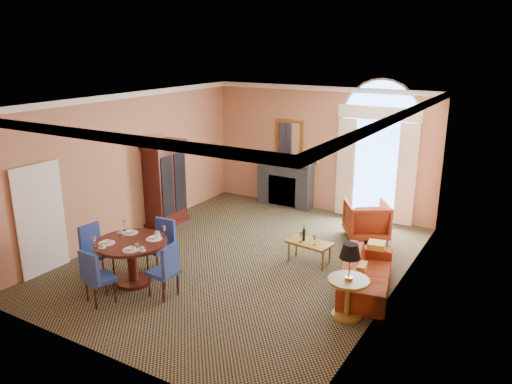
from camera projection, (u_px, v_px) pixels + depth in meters
The scene contains 12 objects.
ground at pixel (243, 259), 10.14m from camera, with size 7.50×7.50×0.00m, color black.
room_envelope at pixel (259, 132), 9.98m from camera, with size 6.04×7.52×3.45m.
armoire at pixel (165, 185), 11.88m from camera, with size 0.58×1.03×2.03m.
dining_table at pixel (132, 252), 8.97m from camera, with size 1.30×1.30×1.02m.
dining_chair_north at pixel (162, 241), 9.61m from camera, with size 0.53×0.53×0.98m.
dining_chair_south at pixel (95, 274), 8.21m from camera, with size 0.55×0.55×0.98m.
dining_chair_east at pixel (167, 267), 8.47m from camera, with size 0.49×0.48×0.98m.
dining_chair_west at pixel (95, 246), 9.34m from camera, with size 0.50×0.49×0.98m.
sofa at pixel (366, 273), 8.84m from camera, with size 2.05×0.80×0.60m, color #92371A.
armchair at pixel (366, 220), 11.14m from camera, with size 0.90×0.93×0.84m, color #92371A.
coffee_table at pixel (309, 243), 9.88m from camera, with size 0.93×0.59×0.76m.
side_table at pixel (349, 273), 7.80m from camera, with size 0.66×0.66×1.23m.
Camera 1 is at (4.97, -7.88, 4.23)m, focal length 35.00 mm.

